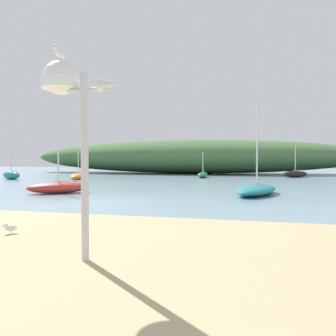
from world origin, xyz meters
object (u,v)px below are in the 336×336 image
(mast_structure, at_px, (67,93))
(sailboat_near_shore, at_px, (11,175))
(seagull_on_radar, at_px, (60,52))
(seagull_mid_strand, at_px, (10,228))
(sailboat_inner_mooring, at_px, (295,174))
(sailboat_outer_mooring, at_px, (78,176))
(sailboat_centre_water, at_px, (257,190))
(sailboat_west_reach, at_px, (203,175))
(sailboat_by_sandbar, at_px, (59,187))

(mast_structure, height_order, sailboat_near_shore, mast_structure)
(seagull_on_radar, bearing_deg, seagull_mid_strand, 148.39)
(mast_structure, bearing_deg, seagull_mid_strand, 149.98)
(sailboat_inner_mooring, bearing_deg, sailboat_outer_mooring, -157.05)
(sailboat_near_shore, relative_size, seagull_mid_strand, 10.93)
(sailboat_centre_water, bearing_deg, sailboat_west_reach, 106.84)
(sailboat_inner_mooring, relative_size, seagull_mid_strand, 11.55)
(sailboat_inner_mooring, bearing_deg, mast_structure, -106.33)
(sailboat_near_shore, bearing_deg, sailboat_centre_water, -20.38)
(seagull_on_radar, bearing_deg, sailboat_centre_water, 72.44)
(seagull_on_radar, relative_size, seagull_mid_strand, 1.13)
(sailboat_by_sandbar, distance_m, seagull_mid_strand, 10.14)
(mast_structure, xyz_separation_m, sailboat_outer_mooring, (-11.48, 20.73, -2.56))
(sailboat_outer_mooring, distance_m, sailboat_by_sandbar, 11.46)
(sailboat_centre_water, bearing_deg, sailboat_inner_mooring, 74.22)
(sailboat_west_reach, bearing_deg, sailboat_outer_mooring, -151.80)
(sailboat_outer_mooring, xyz_separation_m, sailboat_inner_mooring, (20.04, 8.48, 0.04))
(mast_structure, relative_size, sailboat_near_shore, 1.02)
(mast_structure, height_order, sailboat_outer_mooring, sailboat_outer_mooring)
(seagull_on_radar, xyz_separation_m, sailboat_outer_mooring, (-11.37, 20.75, -3.21))
(sailboat_centre_water, bearing_deg, mast_structure, -107.12)
(sailboat_centre_water, xyz_separation_m, sailboat_inner_mooring, (4.89, 17.31, 0.09))
(sailboat_near_shore, distance_m, seagull_mid_strand, 24.43)
(sailboat_outer_mooring, bearing_deg, mast_structure, -61.03)
(sailboat_outer_mooring, bearing_deg, sailboat_west_reach, 28.20)
(sailboat_outer_mooring, bearing_deg, seagull_on_radar, -61.27)
(sailboat_west_reach, xyz_separation_m, seagull_mid_strand, (-1.42, -25.23, 0.03))
(seagull_on_radar, height_order, sailboat_near_shore, seagull_on_radar)
(sailboat_outer_mooring, height_order, sailboat_by_sandbar, sailboat_outer_mooring)
(mast_structure, distance_m, sailboat_centre_water, 12.73)
(sailboat_by_sandbar, relative_size, sailboat_centre_water, 0.73)
(sailboat_west_reach, bearing_deg, seagull_on_radar, -88.61)
(mast_structure, xyz_separation_m, sailboat_by_sandbar, (-6.78, 10.28, -2.56))
(mast_structure, relative_size, sailboat_centre_water, 0.68)
(seagull_mid_strand, bearing_deg, sailboat_inner_mooring, 69.02)
(sailboat_near_shore, bearing_deg, sailboat_west_reach, 20.90)
(sailboat_by_sandbar, distance_m, sailboat_centre_water, 10.57)
(sailboat_centre_water, xyz_separation_m, sailboat_near_shore, (-21.59, 8.02, 0.13))
(seagull_mid_strand, bearing_deg, seagull_on_radar, -31.61)
(sailboat_by_sandbar, relative_size, sailboat_near_shore, 1.09)
(sailboat_outer_mooring, relative_size, sailboat_inner_mooring, 1.20)
(mast_structure, bearing_deg, sailboat_inner_mooring, 73.67)
(sailboat_centre_water, distance_m, sailboat_west_reach, 15.23)
(sailboat_centre_water, height_order, seagull_mid_strand, sailboat_centre_water)
(seagull_on_radar, bearing_deg, sailboat_by_sandbar, 122.96)
(sailboat_centre_water, height_order, sailboat_west_reach, sailboat_centre_water)
(sailboat_near_shore, bearing_deg, sailboat_by_sandbar, -40.89)
(seagull_mid_strand, bearing_deg, sailboat_outer_mooring, 115.55)
(sailboat_centre_water, height_order, sailboat_inner_mooring, sailboat_centre_water)
(seagull_on_radar, height_order, sailboat_west_reach, seagull_on_radar)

